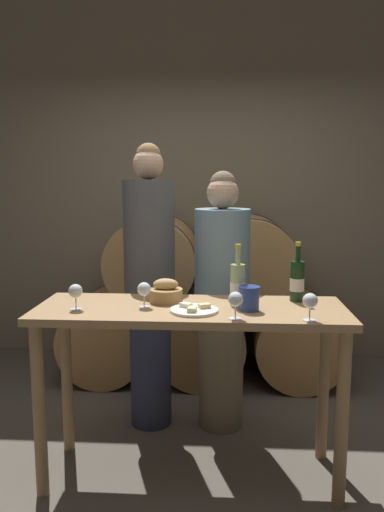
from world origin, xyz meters
name	(u,v)px	position (x,y,z in m)	size (l,w,h in m)	color
ground_plane	(191,474)	(0.00, 0.00, 0.00)	(10.00, 10.00, 0.00)	#564F44
stone_wall_back	(205,180)	(0.00, 2.01, 1.60)	(10.00, 0.12, 3.20)	#7F705B
barrel_stack	(202,304)	(0.00, 1.46, 0.59)	(2.22, 0.87, 1.32)	#A87A47
tasting_table	(191,336)	(0.00, 0.00, 0.79)	(1.61, 0.56, 0.94)	#99754C
person_left	(150,284)	(-0.30, 0.58, 0.94)	(0.32, 0.32, 1.82)	#2D334C
person_right	(222,300)	(0.16, 0.58, 0.84)	(0.35, 0.35, 1.65)	#756651
wine_bottle_red	(297,281)	(0.57, 0.16, 1.06)	(0.08, 0.08, 0.32)	#193819
wine_bottle_white	(238,285)	(0.24, 0.03, 1.06)	(0.08, 0.08, 0.33)	#ADBC7F
blue_crock	(250,297)	(0.30, -0.05, 1.01)	(0.11, 0.11, 0.12)	navy
bread_basket	(166,293)	(-0.14, 0.10, 0.99)	(0.18, 0.18, 0.13)	#A87F4C
cheese_plate	(194,310)	(0.02, -0.09, 0.95)	(0.24, 0.24, 0.04)	white
wine_glass_far_left	(76,292)	(-0.58, -0.09, 1.04)	(0.07, 0.07, 0.13)	white
wine_glass_left	(144,290)	(-0.24, -0.02, 1.04)	(0.07, 0.07, 0.13)	white
wine_glass_center	(235,300)	(0.23, -0.22, 1.04)	(0.07, 0.07, 0.13)	white
wine_glass_right	(310,301)	(0.57, -0.22, 1.04)	(0.07, 0.07, 0.13)	white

